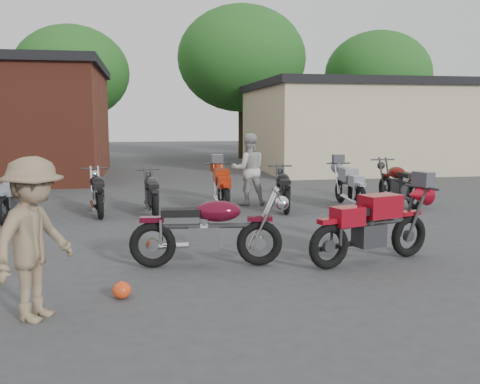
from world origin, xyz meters
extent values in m
plane|color=#363639|center=(0.00, 0.00, 0.00)|extent=(90.00, 90.00, 0.00)
cube|color=tan|center=(8.50, 15.00, 1.75)|extent=(10.00, 8.00, 3.50)
ellipsoid|color=red|center=(-1.81, -0.96, 0.11)|extent=(0.27, 0.27, 0.22)
imported|color=#ACACA8|center=(1.16, 5.87, 0.92)|extent=(0.90, 0.70, 1.84)
imported|color=#80694F|center=(-2.70, -1.48, 0.90)|extent=(1.14, 1.35, 1.81)
camera|label=1|loc=(-1.52, -7.50, 2.21)|focal=40.00mm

